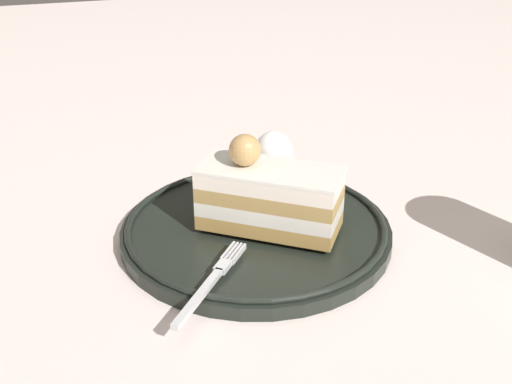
{
  "coord_description": "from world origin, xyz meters",
  "views": [
    {
      "loc": [
        -0.17,
        -0.48,
        0.31
      ],
      "look_at": [
        -0.02,
        0.01,
        0.05
      ],
      "focal_mm": 45.34,
      "sensor_mm": 36.0,
      "label": 1
    }
  ],
  "objects_px": {
    "dessert_plate": "(256,229)",
    "fork": "(212,280)",
    "whipped_cream_dollop": "(273,156)",
    "cake_slice": "(268,195)"
  },
  "relations": [
    {
      "from": "dessert_plate",
      "to": "fork",
      "type": "distance_m",
      "value": 0.1
    },
    {
      "from": "dessert_plate",
      "to": "whipped_cream_dollop",
      "type": "xyz_separation_m",
      "value": [
        0.04,
        0.08,
        0.04
      ]
    },
    {
      "from": "cake_slice",
      "to": "fork",
      "type": "bearing_deg",
      "value": -134.24
    },
    {
      "from": "whipped_cream_dollop",
      "to": "dessert_plate",
      "type": "bearing_deg",
      "value": -118.67
    },
    {
      "from": "whipped_cream_dollop",
      "to": "fork",
      "type": "bearing_deg",
      "value": -122.95
    },
    {
      "from": "whipped_cream_dollop",
      "to": "fork",
      "type": "height_order",
      "value": "whipped_cream_dollop"
    },
    {
      "from": "cake_slice",
      "to": "fork",
      "type": "distance_m",
      "value": 0.1
    },
    {
      "from": "dessert_plate",
      "to": "cake_slice",
      "type": "height_order",
      "value": "cake_slice"
    },
    {
      "from": "dessert_plate",
      "to": "cake_slice",
      "type": "relative_size",
      "value": 1.86
    },
    {
      "from": "fork",
      "to": "whipped_cream_dollop",
      "type": "bearing_deg",
      "value": 57.05
    }
  ]
}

